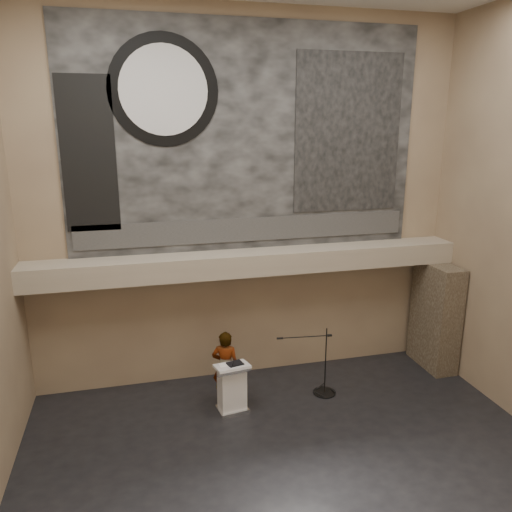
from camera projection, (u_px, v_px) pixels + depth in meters
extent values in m
plane|color=black|center=(300.00, 475.00, 8.85)|extent=(10.00, 10.00, 0.00)
cube|color=#79624D|center=(248.00, 203.00, 11.49)|extent=(10.00, 0.02, 8.50)
cube|color=#79624D|center=(475.00, 355.00, 4.00)|extent=(10.00, 0.02, 8.50)
cube|color=gray|center=(252.00, 262.00, 11.45)|extent=(10.00, 0.80, 0.50)
cylinder|color=#B2893D|center=(183.00, 280.00, 11.10)|extent=(0.04, 0.04, 0.06)
cylinder|color=#B2893D|center=(329.00, 269.00, 11.93)|extent=(0.04, 0.04, 0.06)
cube|color=black|center=(248.00, 139.00, 11.09)|extent=(8.00, 0.05, 5.00)
cube|color=#303030|center=(248.00, 229.00, 11.58)|extent=(7.76, 0.02, 0.55)
cylinder|color=black|center=(164.00, 90.00, 10.37)|extent=(2.30, 0.02, 2.30)
cylinder|color=silver|center=(164.00, 90.00, 10.35)|extent=(1.84, 0.02, 1.84)
cube|color=black|center=(348.00, 134.00, 11.59)|extent=(2.60, 0.02, 3.60)
cube|color=black|center=(88.00, 155.00, 10.32)|extent=(1.10, 0.02, 3.20)
cube|color=#3E3226|center=(435.00, 316.00, 12.55)|extent=(0.60, 1.40, 2.70)
cube|color=silver|center=(232.00, 409.00, 10.82)|extent=(0.69, 0.56, 0.08)
cube|color=white|center=(232.00, 387.00, 10.69)|extent=(0.60, 0.46, 0.96)
cube|color=white|center=(232.00, 366.00, 10.54)|extent=(0.77, 0.60, 0.13)
cube|color=black|center=(235.00, 364.00, 10.54)|extent=(0.37, 0.32, 0.04)
cube|color=white|center=(224.00, 366.00, 10.48)|extent=(0.21, 0.27, 0.00)
imported|color=white|center=(226.00, 367.00, 11.01)|extent=(0.72, 0.61, 1.67)
cylinder|color=black|center=(324.00, 392.00, 11.54)|extent=(0.52, 0.52, 0.02)
cylinder|color=black|center=(326.00, 361.00, 11.33)|extent=(0.03, 0.03, 1.61)
cylinder|color=black|center=(303.00, 337.00, 11.10)|extent=(1.18, 0.15, 0.02)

